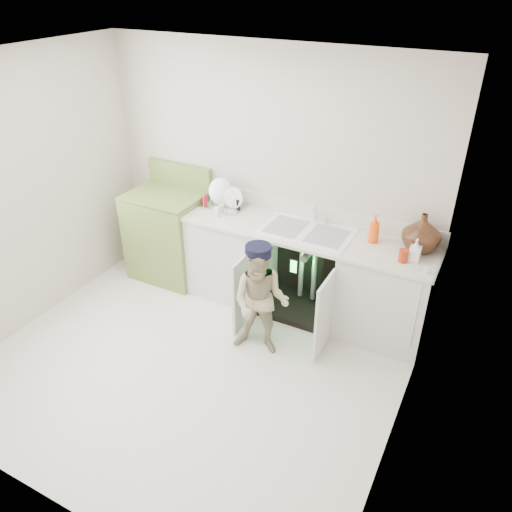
# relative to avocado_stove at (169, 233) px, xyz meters

# --- Properties ---
(ground) EXTENTS (3.50, 3.50, 0.00)m
(ground) POSITION_rel_avocado_stove_xyz_m (1.05, -1.18, -0.50)
(ground) COLOR silver
(ground) RESTS_ON ground
(room_shell) EXTENTS (6.00, 5.50, 1.26)m
(room_shell) POSITION_rel_avocado_stove_xyz_m (1.05, -1.18, 0.75)
(room_shell) COLOR #BEB3A2
(room_shell) RESTS_ON ground
(counter_run) EXTENTS (2.44, 1.02, 1.24)m
(counter_run) POSITION_rel_avocado_stove_xyz_m (1.63, 0.03, -0.02)
(counter_run) COLOR silver
(counter_run) RESTS_ON ground
(avocado_stove) EXTENTS (0.78, 0.65, 1.21)m
(avocado_stove) POSITION_rel_avocado_stove_xyz_m (0.00, 0.00, 0.00)
(avocado_stove) COLOR olive
(avocado_stove) RESTS_ON ground
(repair_worker) EXTENTS (0.58, 0.64, 1.07)m
(repair_worker) POSITION_rel_avocado_stove_xyz_m (1.49, -0.71, 0.04)
(repair_worker) COLOR tan
(repair_worker) RESTS_ON ground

